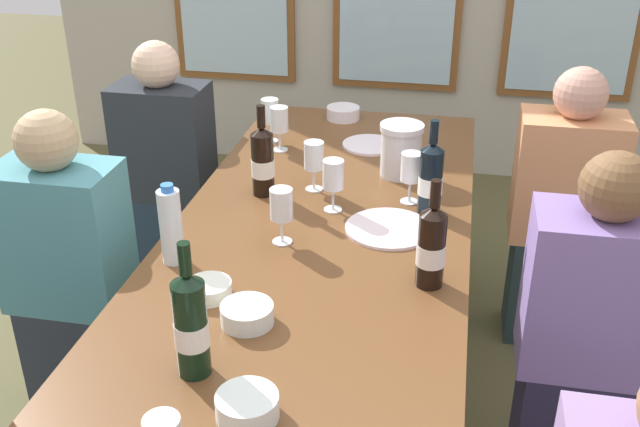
{
  "coord_description": "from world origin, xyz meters",
  "views": [
    {
      "loc": [
        0.39,
        -1.87,
        1.82
      ],
      "look_at": [
        0.0,
        0.13,
        0.79
      ],
      "focal_mm": 41.81,
      "sensor_mm": 36.0,
      "label": 1
    }
  ],
  "objects_px": {
    "wine_bottle_0": "(191,324)",
    "seated_person_2": "(167,177)",
    "tasting_bowl_2": "(247,314)",
    "wine_glass_1": "(279,120)",
    "water_bottle": "(171,226)",
    "white_plate_0": "(389,228)",
    "tasting_bowl_3": "(343,113)",
    "wine_bottle_3": "(431,178)",
    "wine_glass_3": "(314,158)",
    "wine_glass_0": "(270,113)",
    "seated_person_3": "(561,217)",
    "dining_table": "(312,268)",
    "seated_person_4": "(71,281)",
    "seated_person_5": "(585,341)",
    "tasting_bowl_0": "(247,406)",
    "wine_glass_5": "(333,176)",
    "metal_pitcher": "(401,150)",
    "wine_glass_6": "(281,207)",
    "wine_glass_4": "(411,169)",
    "wine_bottle_1": "(263,161)",
    "wine_bottle_2": "(431,246)",
    "tasting_bowl_1": "(209,289)",
    "white_plate_1": "(370,145)"
  },
  "relations": [
    {
      "from": "wine_bottle_0",
      "to": "seated_person_2",
      "type": "xyz_separation_m",
      "value": [
        -0.66,
        1.46,
        -0.34
      ]
    },
    {
      "from": "wine_bottle_0",
      "to": "wine_glass_1",
      "type": "height_order",
      "value": "wine_bottle_0"
    },
    {
      "from": "wine_glass_0",
      "to": "seated_person_3",
      "type": "relative_size",
      "value": 0.16
    },
    {
      "from": "tasting_bowl_2",
      "to": "wine_glass_1",
      "type": "distance_m",
      "value": 1.15
    },
    {
      "from": "tasting_bowl_2",
      "to": "tasting_bowl_3",
      "type": "height_order",
      "value": "tasting_bowl_3"
    },
    {
      "from": "seated_person_3",
      "to": "tasting_bowl_1",
      "type": "bearing_deg",
      "value": -133.08
    },
    {
      "from": "wine_bottle_0",
      "to": "wine_bottle_1",
      "type": "distance_m",
      "value": 0.95
    },
    {
      "from": "seated_person_4",
      "to": "seated_person_5",
      "type": "xyz_separation_m",
      "value": [
        1.61,
        -0.02,
        0.0
      ]
    },
    {
      "from": "metal_pitcher",
      "to": "wine_glass_6",
      "type": "relative_size",
      "value": 1.09
    },
    {
      "from": "dining_table",
      "to": "tasting_bowl_2",
      "type": "relative_size",
      "value": 18.73
    },
    {
      "from": "tasting_bowl_0",
      "to": "seated_person_3",
      "type": "distance_m",
      "value": 1.72
    },
    {
      "from": "wine_glass_3",
      "to": "seated_person_4",
      "type": "xyz_separation_m",
      "value": [
        -0.73,
        -0.4,
        -0.33
      ]
    },
    {
      "from": "tasting_bowl_1",
      "to": "wine_glass_0",
      "type": "relative_size",
      "value": 0.69
    },
    {
      "from": "tasting_bowl_3",
      "to": "wine_glass_6",
      "type": "bearing_deg",
      "value": -89.82
    },
    {
      "from": "wine_bottle_3",
      "to": "wine_glass_3",
      "type": "height_order",
      "value": "wine_bottle_3"
    },
    {
      "from": "tasting_bowl_2",
      "to": "water_bottle",
      "type": "height_order",
      "value": "water_bottle"
    },
    {
      "from": "wine_glass_3",
      "to": "seated_person_3",
      "type": "xyz_separation_m",
      "value": [
        0.88,
        0.38,
        -0.33
      ]
    },
    {
      "from": "wine_glass_6",
      "to": "metal_pitcher",
      "type": "bearing_deg",
      "value": 62.55
    },
    {
      "from": "wine_glass_4",
      "to": "wine_glass_5",
      "type": "xyz_separation_m",
      "value": [
        -0.24,
        -0.11,
        0.0
      ]
    },
    {
      "from": "wine_glass_1",
      "to": "wine_glass_5",
      "type": "relative_size",
      "value": 1.0
    },
    {
      "from": "white_plate_0",
      "to": "wine_glass_4",
      "type": "xyz_separation_m",
      "value": [
        0.04,
        0.21,
        0.11
      ]
    },
    {
      "from": "seated_person_5",
      "to": "seated_person_2",
      "type": "bearing_deg",
      "value": 151.91
    },
    {
      "from": "white_plate_0",
      "to": "wine_bottle_1",
      "type": "relative_size",
      "value": 0.86
    },
    {
      "from": "white_plate_0",
      "to": "tasting_bowl_3",
      "type": "bearing_deg",
      "value": 107.51
    },
    {
      "from": "dining_table",
      "to": "wine_bottle_3",
      "type": "height_order",
      "value": "wine_bottle_3"
    },
    {
      "from": "tasting_bowl_3",
      "to": "water_bottle",
      "type": "bearing_deg",
      "value": -102.02
    },
    {
      "from": "seated_person_3",
      "to": "wine_bottle_3",
      "type": "bearing_deg",
      "value": -135.14
    },
    {
      "from": "white_plate_0",
      "to": "water_bottle",
      "type": "distance_m",
      "value": 0.66
    },
    {
      "from": "wine_glass_0",
      "to": "seated_person_5",
      "type": "height_order",
      "value": "seated_person_5"
    },
    {
      "from": "wine_glass_5",
      "to": "seated_person_4",
      "type": "bearing_deg",
      "value": -162.88
    },
    {
      "from": "tasting_bowl_0",
      "to": "wine_glass_4",
      "type": "bearing_deg",
      "value": 77.57
    },
    {
      "from": "metal_pitcher",
      "to": "wine_bottle_3",
      "type": "height_order",
      "value": "wine_bottle_3"
    },
    {
      "from": "water_bottle",
      "to": "seated_person_4",
      "type": "bearing_deg",
      "value": 160.58
    },
    {
      "from": "tasting_bowl_3",
      "to": "wine_glass_0",
      "type": "distance_m",
      "value": 0.41
    },
    {
      "from": "wine_bottle_3",
      "to": "seated_person_4",
      "type": "distance_m",
      "value": 1.21
    },
    {
      "from": "metal_pitcher",
      "to": "wine_glass_6",
      "type": "distance_m",
      "value": 0.64
    },
    {
      "from": "white_plate_1",
      "to": "wine_glass_6",
      "type": "relative_size",
      "value": 1.24
    },
    {
      "from": "wine_bottle_2",
      "to": "white_plate_1",
      "type": "bearing_deg",
      "value": 106.68
    },
    {
      "from": "white_plate_0",
      "to": "tasting_bowl_0",
      "type": "height_order",
      "value": "tasting_bowl_0"
    },
    {
      "from": "wine_bottle_1",
      "to": "wine_glass_1",
      "type": "distance_m",
      "value": 0.39
    },
    {
      "from": "dining_table",
      "to": "wine_glass_1",
      "type": "bearing_deg",
      "value": 110.73
    },
    {
      "from": "dining_table",
      "to": "wine_glass_3",
      "type": "bearing_deg",
      "value": 100.51
    },
    {
      "from": "metal_pitcher",
      "to": "wine_bottle_1",
      "type": "distance_m",
      "value": 0.5
    },
    {
      "from": "tasting_bowl_0",
      "to": "wine_glass_6",
      "type": "bearing_deg",
      "value": 98.23
    },
    {
      "from": "seated_person_3",
      "to": "metal_pitcher",
      "type": "bearing_deg",
      "value": -161.64
    },
    {
      "from": "seated_person_2",
      "to": "white_plate_0",
      "type": "bearing_deg",
      "value": -34.24
    },
    {
      "from": "metal_pitcher",
      "to": "wine_bottle_2",
      "type": "distance_m",
      "value": 0.73
    },
    {
      "from": "wine_glass_0",
      "to": "wine_glass_3",
      "type": "bearing_deg",
      "value": -57.84
    },
    {
      "from": "wine_bottle_1",
      "to": "white_plate_0",
      "type": "bearing_deg",
      "value": -21.91
    },
    {
      "from": "tasting_bowl_3",
      "to": "wine_glass_4",
      "type": "height_order",
      "value": "wine_glass_4"
    }
  ]
}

